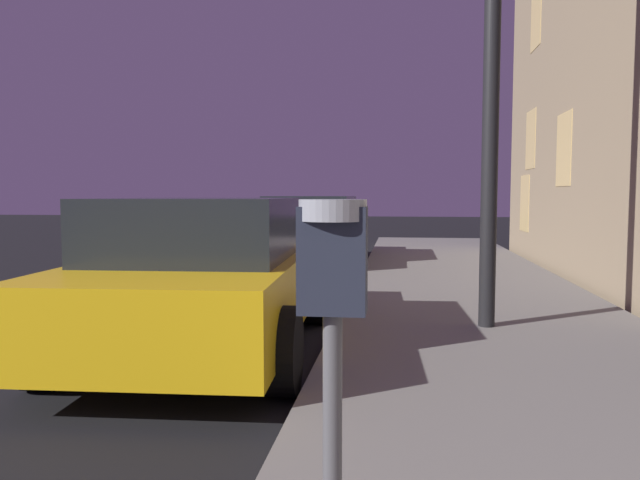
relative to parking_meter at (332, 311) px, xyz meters
name	(u,v)px	position (x,y,z in m)	size (l,w,h in m)	color
parking_meter	(332,311)	(0.00, 0.00, 0.00)	(0.19, 0.19, 1.30)	#59595B
car_yellow_cab	(205,276)	(-1.61, 3.75, -0.43)	(2.20, 4.10, 1.43)	gold
car_black	(312,231)	(-1.62, 10.73, -0.42)	(2.11, 4.50, 1.43)	black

